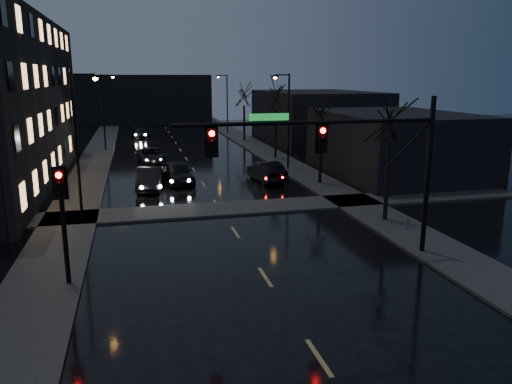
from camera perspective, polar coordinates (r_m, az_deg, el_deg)
sidewalk_left at (r=45.78m, az=-18.23°, el=2.71°), size 3.00×140.00×0.12m
sidewalk_right at (r=47.51m, az=2.67°, el=3.72°), size 3.00×140.00×0.12m
sidewalk_cross at (r=29.88m, az=-4.09°, el=-1.95°), size 40.00×3.00×0.12m
commercial_right_near at (r=41.62m, az=15.61°, el=5.31°), size 10.00×14.00×5.00m
commercial_right_far at (r=62.10m, az=6.90°, el=8.58°), size 12.00×18.00×6.00m
far_block at (r=88.06m, az=-12.78°, el=10.33°), size 22.00×10.00×8.00m
signal_mast at (r=21.03m, az=10.63°, el=4.84°), size 11.11×0.41×7.00m
signal_pole_left at (r=19.74m, az=-21.27°, el=-1.87°), size 0.35×0.41×4.53m
tree_near at (r=27.39m, az=15.23°, el=9.33°), size 3.52×3.52×8.08m
tree_mid_a at (r=36.48m, az=7.56°, el=9.89°), size 3.30×3.30×7.58m
tree_mid_b at (r=47.82m, az=2.30°, el=11.67°), size 3.74×3.74×8.59m
tree_far at (r=61.41m, az=-1.38°, el=11.49°), size 3.43×3.43×7.88m
streetlight_l_near at (r=28.27m, az=-19.49°, el=6.20°), size 1.53×0.28×8.00m
streetlight_l_far at (r=55.12m, az=-16.88°, el=9.41°), size 1.53×0.28×8.00m
streetlight_r_mid at (r=41.93m, az=3.47°, el=8.94°), size 1.53×0.28×8.00m
streetlight_r_far at (r=69.14m, az=-3.49°, el=10.58°), size 1.53×0.28×8.00m
oncoming_car_a at (r=37.44m, az=-8.98°, el=2.20°), size 2.43×4.99×1.64m
oncoming_car_b at (r=35.85m, az=-12.06°, el=1.47°), size 2.08×4.73×1.51m
oncoming_car_c at (r=46.52m, az=-11.74°, el=4.07°), size 2.87×5.36×1.43m
oncoming_car_d at (r=66.55m, az=-13.11°, el=6.62°), size 2.46×4.82×1.34m
lead_car at (r=37.71m, az=1.20°, el=2.37°), size 2.16×4.88×1.56m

